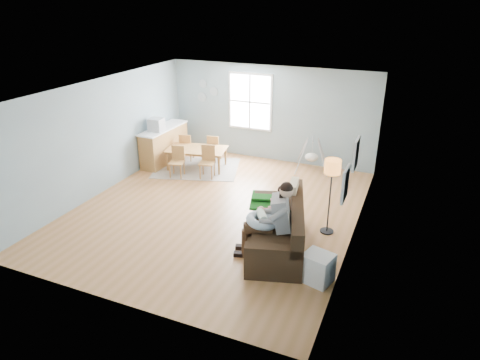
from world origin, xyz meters
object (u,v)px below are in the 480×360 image
at_px(chair_nw, 186,146).
at_px(floor_lamp, 332,173).
at_px(storage_cube, 317,268).
at_px(father, 272,217).
at_px(chair_ne, 214,147).
at_px(counter, 164,144).
at_px(toddler, 276,204).
at_px(sofa, 279,231).
at_px(chair_se, 208,160).
at_px(dining_table, 197,159).
at_px(monitor, 156,125).
at_px(chair_sw, 177,160).
at_px(baby_swing, 312,157).

bearing_deg(chair_nw, floor_lamp, -27.82).
relative_size(floor_lamp, storage_cube, 2.80).
height_order(father, chair_ne, father).
xyz_separation_m(storage_cube, counter, (-5.39, 3.85, 0.26)).
distance_m(toddler, counter, 5.20).
bearing_deg(sofa, storage_cube, -40.36).
relative_size(sofa, father, 1.66).
bearing_deg(counter, chair_ne, 22.16).
bearing_deg(chair_se, dining_table, 143.72).
bearing_deg(floor_lamp, chair_ne, 145.24).
height_order(father, chair_se, father).
xyz_separation_m(toddler, chair_ne, (-3.01, 3.41, -0.35)).
bearing_deg(floor_lamp, dining_table, 153.52).
height_order(toddler, dining_table, toddler).
bearing_deg(father, counter, 142.33).
relative_size(toddler, storage_cube, 1.71).
height_order(dining_table, chair_nw, chair_nw).
height_order(sofa, monitor, monitor).
bearing_deg(chair_ne, chair_se, -71.98).
height_order(dining_table, monitor, monitor).
bearing_deg(chair_ne, chair_sw, -108.02).
relative_size(storage_cube, chair_sw, 0.69).
relative_size(sofa, storage_cube, 4.41).
distance_m(father, chair_ne, 5.03).
height_order(toddler, chair_sw, toddler).
distance_m(floor_lamp, dining_table, 4.69).
xyz_separation_m(storage_cube, chair_ne, (-4.08, 4.38, 0.18)).
height_order(sofa, counter, counter).
height_order(toddler, baby_swing, toddler).
bearing_deg(floor_lamp, monitor, 160.70).
xyz_separation_m(father, floor_lamp, (0.78, 1.25, 0.50)).
height_order(chair_se, baby_swing, baby_swing).
relative_size(father, toddler, 1.55).
bearing_deg(toddler, baby_swing, 93.83).
bearing_deg(chair_ne, baby_swing, 9.08).
bearing_deg(chair_nw, toddler, -39.97).
bearing_deg(chair_nw, father, -43.70).
height_order(father, baby_swing, father).
bearing_deg(storage_cube, chair_nw, 139.52).
bearing_deg(monitor, toddler, -30.38).
height_order(chair_se, monitor, monitor).
distance_m(father, monitor, 5.38).
bearing_deg(toddler, chair_ne, 131.45).
bearing_deg(toddler, chair_sw, 148.59).
bearing_deg(toddler, chair_nw, 140.03).
xyz_separation_m(chair_ne, baby_swing, (2.75, 0.44, -0.04)).
xyz_separation_m(sofa, counter, (-4.46, 3.06, 0.19)).
distance_m(sofa, floor_lamp, 1.51).
bearing_deg(dining_table, toddler, -51.68).
xyz_separation_m(sofa, storage_cube, (0.93, -0.79, -0.07)).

